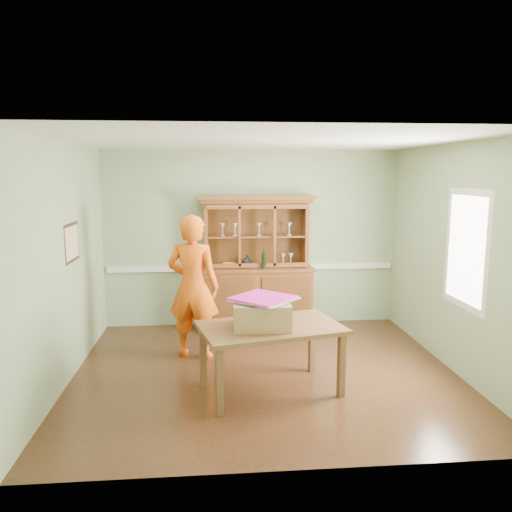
{
  "coord_description": "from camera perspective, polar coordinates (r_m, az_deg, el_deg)",
  "views": [
    {
      "loc": [
        -0.61,
        -5.61,
        2.34
      ],
      "look_at": [
        -0.08,
        0.4,
        1.34
      ],
      "focal_mm": 35.0,
      "sensor_mm": 36.0,
      "label": 1
    }
  ],
  "objects": [
    {
      "name": "dining_table",
      "position": [
        5.4,
        1.68,
        -8.83
      ],
      "size": [
        1.65,
        1.21,
        0.74
      ],
      "rotation": [
        0.0,
        0.0,
        0.24
      ],
      "color": "brown",
      "rests_on": "floor"
    },
    {
      "name": "wall_back",
      "position": [
        7.69,
        -0.5,
        2.0
      ],
      "size": [
        4.5,
        0.0,
        4.5
      ],
      "primitive_type": "plane",
      "rotation": [
        1.57,
        0.0,
        0.0
      ],
      "color": "#8DA77D",
      "rests_on": "floor"
    },
    {
      "name": "window_panel",
      "position": [
        6.08,
        22.83,
        0.71
      ],
      "size": [
        0.03,
        0.96,
        1.36
      ],
      "color": "white",
      "rests_on": "wall_right"
    },
    {
      "name": "person",
      "position": [
        6.39,
        -7.19,
        -3.5
      ],
      "size": [
        0.77,
        0.62,
        1.84
      ],
      "primitive_type": "imported",
      "rotation": [
        0.0,
        0.0,
        2.85
      ],
      "color": "#F45C0F",
      "rests_on": "floor"
    },
    {
      "name": "kite_stack",
      "position": [
        5.27,
        0.81,
        -4.91
      ],
      "size": [
        0.77,
        0.77,
        0.04
      ],
      "rotation": [
        0.0,
        0.0,
        0.88
      ],
      "color": "#35B667",
      "rests_on": "cardboard_box"
    },
    {
      "name": "cardboard_box",
      "position": [
        5.27,
        0.66,
        -6.71
      ],
      "size": [
        0.61,
        0.49,
        0.28
      ],
      "primitive_type": "cube",
      "rotation": [
        0.0,
        0.0,
        -0.04
      ],
      "color": "tan",
      "rests_on": "dining_table"
    },
    {
      "name": "ceiling",
      "position": [
        5.65,
        1.15,
        13.05
      ],
      "size": [
        4.5,
        4.5,
        0.0
      ],
      "primitive_type": "plane",
      "rotation": [
        3.14,
        0.0,
        0.0
      ],
      "color": "white",
      "rests_on": "wall_back"
    },
    {
      "name": "china_hutch",
      "position": [
        7.58,
        0.05,
        -3.0
      ],
      "size": [
        1.72,
        0.57,
        2.02
      ],
      "color": "brown",
      "rests_on": "floor"
    },
    {
      "name": "wall_left",
      "position": [
        5.92,
        -21.09,
        -0.86
      ],
      "size": [
        0.0,
        4.0,
        4.0
      ],
      "primitive_type": "plane",
      "rotation": [
        1.57,
        0.0,
        1.57
      ],
      "color": "#8DA77D",
      "rests_on": "floor"
    },
    {
      "name": "wall_right",
      "position": [
        6.37,
        21.66,
        -0.22
      ],
      "size": [
        0.0,
        4.0,
        4.0
      ],
      "primitive_type": "plane",
      "rotation": [
        1.57,
        0.0,
        -1.57
      ],
      "color": "#8DA77D",
      "rests_on": "floor"
    },
    {
      "name": "floor",
      "position": [
        6.1,
        1.06,
        -13.15
      ],
      "size": [
        4.5,
        4.5,
        0.0
      ],
      "primitive_type": "plane",
      "color": "#4F2A19",
      "rests_on": "ground"
    },
    {
      "name": "chair_rail",
      "position": [
        7.74,
        -0.48,
        -1.33
      ],
      "size": [
        4.41,
        0.05,
        0.08
      ],
      "primitive_type": "cube",
      "color": "white",
      "rests_on": "wall_back"
    },
    {
      "name": "wall_front",
      "position": [
        3.79,
        4.37,
        -5.79
      ],
      "size": [
        4.5,
        0.0,
        4.5
      ],
      "primitive_type": "plane",
      "rotation": [
        -1.57,
        0.0,
        0.0
      ],
      "color": "#8DA77D",
      "rests_on": "floor"
    },
    {
      "name": "framed_map",
      "position": [
        6.17,
        -20.26,
        1.46
      ],
      "size": [
        0.03,
        0.6,
        0.46
      ],
      "color": "#342415",
      "rests_on": "wall_left"
    }
  ]
}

